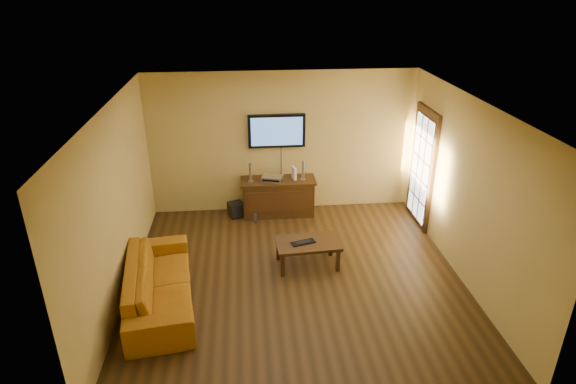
{
  "coord_description": "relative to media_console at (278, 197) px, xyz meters",
  "views": [
    {
      "loc": [
        -0.7,
        -6.11,
        4.25
      ],
      "look_at": [
        -0.06,
        0.8,
        1.1
      ],
      "focal_mm": 30.0,
      "sensor_mm": 36.0,
      "label": 1
    }
  ],
  "objects": [
    {
      "name": "coffee_table",
      "position": [
        0.33,
        -1.86,
        0.01
      ],
      "size": [
        1.03,
        0.66,
        0.42
      ],
      "color": "#321E0B",
      "rests_on": "ground"
    },
    {
      "name": "bottle",
      "position": [
        -0.46,
        -0.32,
        -0.27
      ],
      "size": [
        0.07,
        0.07,
        0.2
      ],
      "color": "white",
      "rests_on": "ground"
    },
    {
      "name": "television",
      "position": [
        0.0,
        0.23,
        1.24
      ],
      "size": [
        1.06,
        0.08,
        0.63
      ],
      "color": "black",
      "rests_on": "ground"
    },
    {
      "name": "room_walls",
      "position": [
        0.11,
        -1.6,
        1.33
      ],
      "size": [
        5.0,
        5.0,
        5.0
      ],
      "color": "tan",
      "rests_on": "ground"
    },
    {
      "name": "game_console",
      "position": [
        0.31,
        0.02,
        0.47
      ],
      "size": [
        0.09,
        0.18,
        0.23
      ],
      "primitive_type": "cube",
      "rotation": [
        0.0,
        0.0,
        0.27
      ],
      "color": "white",
      "rests_on": "media_console"
    },
    {
      "name": "keyboard",
      "position": [
        0.25,
        -1.88,
        0.08
      ],
      "size": [
        0.4,
        0.25,
        0.02
      ],
      "color": "black",
      "rests_on": "coffee_table"
    },
    {
      "name": "media_console",
      "position": [
        0.0,
        0.0,
        0.0
      ],
      "size": [
        1.41,
        0.54,
        0.71
      ],
      "color": "#321E0B",
      "rests_on": "ground"
    },
    {
      "name": "av_receiver",
      "position": [
        -0.11,
        -0.01,
        0.4
      ],
      "size": [
        0.44,
        0.36,
        0.09
      ],
      "primitive_type": "cube",
      "rotation": [
        0.0,
        0.0,
        -0.3
      ],
      "color": "silver",
      "rests_on": "media_console"
    },
    {
      "name": "speaker_left",
      "position": [
        -0.51,
        -0.03,
        0.52
      ],
      "size": [
        0.1,
        0.1,
        0.37
      ],
      "color": "silver",
      "rests_on": "media_console"
    },
    {
      "name": "sofa",
      "position": [
        -1.86,
        -2.61,
        0.07
      ],
      "size": [
        0.94,
        2.27,
        0.86
      ],
      "primitive_type": "imported",
      "rotation": [
        0.0,
        0.0,
        1.71
      ],
      "color": "#A66712",
      "rests_on": "ground"
    },
    {
      "name": "subwoofer",
      "position": [
        -0.81,
        -0.02,
        -0.22
      ],
      "size": [
        0.35,
        0.35,
        0.27
      ],
      "primitive_type": "cube",
      "rotation": [
        0.0,
        0.0,
        0.39
      ],
      "color": "black",
      "rests_on": "ground"
    },
    {
      "name": "ground_plane",
      "position": [
        0.11,
        -2.22,
        -0.36
      ],
      "size": [
        5.0,
        5.0,
        0.0
      ],
      "primitive_type": "plane",
      "color": "#31210D",
      "rests_on": "ground"
    },
    {
      "name": "french_door",
      "position": [
        2.57,
        -0.52,
        0.69
      ],
      "size": [
        0.07,
        1.02,
        2.22
      ],
      "color": "#321E0B",
      "rests_on": "ground"
    },
    {
      "name": "speaker_right",
      "position": [
        0.47,
        -0.03,
        0.52
      ],
      "size": [
        0.1,
        0.1,
        0.36
      ],
      "color": "silver",
      "rests_on": "media_console"
    }
  ]
}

